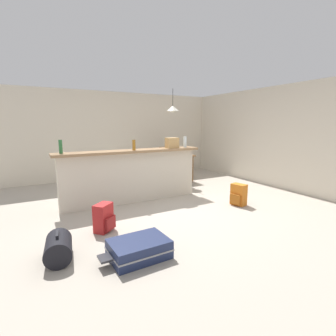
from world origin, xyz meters
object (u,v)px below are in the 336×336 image
at_px(dining_table, 171,158).
at_px(dining_chair_near_partition, 179,166).
at_px(backpack_orange, 238,195).
at_px(bottle_clear, 185,142).
at_px(backpack_red, 104,218).
at_px(grocery_bag, 172,143).
at_px(pendant_lamp, 173,108).
at_px(duffel_bag_black, 58,248).
at_px(bottle_green, 61,147).
at_px(suitcase_flat_navy, 139,249).
at_px(dining_chair_far_side, 165,160).
at_px(bottle_amber, 134,145).

bearing_deg(dining_table, dining_chair_near_partition, -98.14).
bearing_deg(dining_table, backpack_orange, -87.02).
xyz_separation_m(bottle_clear, backpack_orange, (0.50, -1.18, -0.99)).
bearing_deg(dining_table, backpack_red, -136.12).
distance_m(bottle_clear, grocery_bag, 0.33).
xyz_separation_m(dining_chair_near_partition, backpack_red, (-2.43, -1.87, -0.31)).
height_order(pendant_lamp, backpack_red, pendant_lamp).
bearing_deg(pendant_lamp, grocery_bag, -120.46).
height_order(pendant_lamp, duffel_bag_black, pendant_lamp).
bearing_deg(backpack_red, dining_table, 43.88).
xyz_separation_m(bottle_green, dining_table, (2.92, 1.23, -0.54)).
bearing_deg(dining_chair_near_partition, backpack_red, -142.46).
bearing_deg(suitcase_flat_navy, dining_chair_near_partition, 51.18).
height_order(bottle_green, suitcase_flat_navy, bottle_green).
bearing_deg(dining_chair_far_side, bottle_clear, -103.98).
xyz_separation_m(bottle_clear, dining_table, (0.38, 1.29, -0.54)).
bearing_deg(suitcase_flat_navy, bottle_green, 105.06).
distance_m(dining_chair_far_side, pendant_lamp, 1.56).
distance_m(bottle_amber, dining_chair_near_partition, 1.85).
relative_size(bottle_amber, dining_chair_far_side, 0.22).
bearing_deg(bottle_green, backpack_red, -70.98).
height_order(grocery_bag, dining_chair_near_partition, grocery_bag).
distance_m(bottle_green, dining_chair_near_partition, 3.00).
height_order(dining_table, backpack_red, dining_table).
height_order(suitcase_flat_navy, backpack_orange, backpack_orange).
height_order(dining_chair_near_partition, backpack_orange, dining_chair_near_partition).
relative_size(bottle_amber, suitcase_flat_navy, 0.25).
height_order(bottle_clear, dining_chair_near_partition, bottle_clear).
distance_m(dining_chair_far_side, backpack_orange, 2.98).
height_order(bottle_clear, pendant_lamp, pendant_lamp).
bearing_deg(grocery_bag, bottle_clear, 0.98).
xyz_separation_m(pendant_lamp, backpack_red, (-2.55, -2.40, -1.79)).
height_order(bottle_green, backpack_orange, bottle_green).
bearing_deg(suitcase_flat_navy, backpack_red, 99.94).
distance_m(bottle_clear, backpack_orange, 1.62).
bearing_deg(backpack_red, bottle_green, 109.02).
height_order(grocery_bag, backpack_orange, grocery_bag).
bearing_deg(grocery_bag, dining_table, 61.26).
bearing_deg(bottle_amber, dining_table, 40.24).
distance_m(bottle_clear, suitcase_flat_navy, 3.06).
bearing_deg(bottle_green, suitcase_flat_navy, -74.94).
xyz_separation_m(dining_table, duffel_bag_black, (-3.19, -2.96, -0.50)).
bearing_deg(backpack_orange, bottle_clear, 113.11).
bearing_deg(dining_chair_far_side, duffel_bag_black, -133.33).
bearing_deg(backpack_red, bottle_amber, 49.35).
xyz_separation_m(grocery_bag, backpack_red, (-1.80, -1.12, -0.98)).
relative_size(bottle_amber, bottle_clear, 0.86).
distance_m(bottle_green, duffel_bag_black, 2.03).
xyz_separation_m(bottle_green, bottle_amber, (1.31, -0.12, -0.02)).
xyz_separation_m(dining_table, dining_chair_far_side, (0.07, 0.49, -0.13)).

